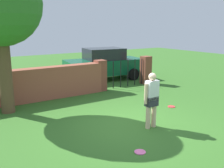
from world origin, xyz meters
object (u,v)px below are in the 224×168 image
at_px(car, 104,64).
at_px(frisbee_red, 171,107).
at_px(person, 152,98).
at_px(frisbee_pink, 140,152).

bearing_deg(car, frisbee_red, -87.81).
relative_size(person, frisbee_pink, 6.00).
bearing_deg(car, person, -103.03).
height_order(car, frisbee_pink, car).
bearing_deg(frisbee_pink, person, 39.41).
bearing_deg(frisbee_red, person, -151.70).
bearing_deg(frisbee_red, frisbee_pink, -147.06).
height_order(person, car, car).
distance_m(car, frisbee_pink, 8.44).
bearing_deg(car, frisbee_pink, -108.48).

